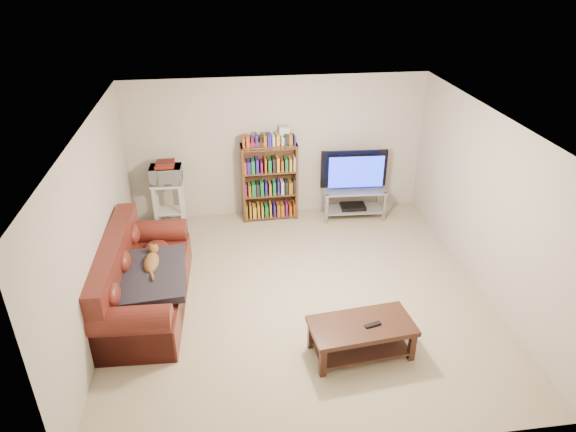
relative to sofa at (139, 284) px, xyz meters
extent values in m
plane|color=#C0B08E|center=(2.10, -0.03, -0.33)|extent=(5.00, 5.00, 0.00)
plane|color=white|center=(2.10, -0.03, 2.07)|extent=(5.00, 5.00, 0.00)
plane|color=beige|center=(2.10, 2.47, 0.87)|extent=(5.00, 0.00, 5.00)
plane|color=beige|center=(2.10, -2.53, 0.87)|extent=(5.00, 0.00, 5.00)
plane|color=beige|center=(-0.40, -0.03, 0.87)|extent=(0.00, 5.00, 5.00)
plane|color=beige|center=(4.60, -0.03, 0.87)|extent=(0.00, 5.00, 5.00)
cube|color=#5B1E17|center=(0.09, 0.00, -0.12)|extent=(1.06, 2.29, 0.43)
cube|color=#5B1E17|center=(-0.27, 0.01, 0.16)|extent=(0.34, 2.26, 0.94)
cube|color=#5B1E17|center=(0.05, -1.01, -0.06)|extent=(0.93, 0.27, 0.55)
cube|color=#5B1E17|center=(0.13, 1.00, -0.06)|extent=(0.93, 0.27, 0.55)
cube|color=#26232C|center=(0.18, -0.16, 0.23)|extent=(0.92, 1.17, 0.19)
cube|color=#361D13|center=(2.63, -1.26, 0.06)|extent=(1.24, 0.71, 0.06)
cube|color=#361D13|center=(2.63, -1.26, -0.23)|extent=(1.11, 0.64, 0.03)
cube|color=#361D13|center=(2.13, -1.55, -0.15)|extent=(0.08, 0.08, 0.37)
cube|color=#361D13|center=(3.19, -1.44, -0.15)|extent=(0.08, 0.08, 0.37)
cube|color=#361D13|center=(2.08, -1.09, -0.15)|extent=(0.08, 0.08, 0.37)
cube|color=#361D13|center=(3.14, -0.97, -0.15)|extent=(0.08, 0.08, 0.37)
cube|color=black|center=(2.75, -1.30, 0.10)|extent=(0.20, 0.10, 0.02)
cube|color=#999EA3|center=(3.37, 2.09, 0.18)|extent=(1.08, 0.52, 0.03)
cube|color=#999EA3|center=(3.37, 2.09, -0.18)|extent=(1.02, 0.50, 0.02)
cube|color=gray|center=(2.87, 1.91, -0.07)|extent=(0.05, 0.05, 0.53)
cube|color=gray|center=(3.86, 1.86, -0.07)|extent=(0.05, 0.05, 0.53)
cube|color=gray|center=(2.89, 2.32, -0.07)|extent=(0.05, 0.05, 0.53)
cube|color=gray|center=(3.88, 2.28, -0.07)|extent=(0.05, 0.05, 0.53)
imported|color=black|center=(3.37, 2.09, 0.52)|extent=(1.14, 0.20, 0.66)
cube|color=black|center=(3.37, 2.09, -0.14)|extent=(0.44, 0.31, 0.06)
cube|color=#512F1C|center=(1.49, 2.23, 0.34)|extent=(0.05, 0.29, 1.35)
cube|color=#512F1C|center=(2.38, 2.26, 0.34)|extent=(0.05, 0.29, 1.35)
cube|color=#512F1C|center=(1.94, 2.25, 1.00)|extent=(0.94, 0.31, 0.03)
cube|color=maroon|center=(1.73, 2.24, 1.05)|extent=(0.27, 0.21, 0.07)
cube|color=silver|center=(0.25, 2.13, 0.46)|extent=(0.52, 0.38, 0.04)
cube|color=silver|center=(0.25, 2.13, -0.03)|extent=(0.47, 0.34, 0.03)
cube|color=silver|center=(0.03, 1.99, 0.05)|extent=(0.05, 0.05, 0.77)
cube|color=silver|center=(0.46, 1.98, 0.05)|extent=(0.05, 0.05, 0.77)
cube|color=silver|center=(0.04, 2.28, 0.05)|extent=(0.05, 0.05, 0.77)
cube|color=silver|center=(0.47, 2.27, 0.05)|extent=(0.05, 0.05, 0.77)
imported|color=silver|center=(0.25, 2.13, 0.62)|extent=(0.51, 0.35, 0.28)
cube|color=maroon|center=(0.25, 2.13, 0.78)|extent=(0.30, 0.27, 0.05)
camera|label=1|loc=(1.20, -5.67, 3.89)|focal=32.00mm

